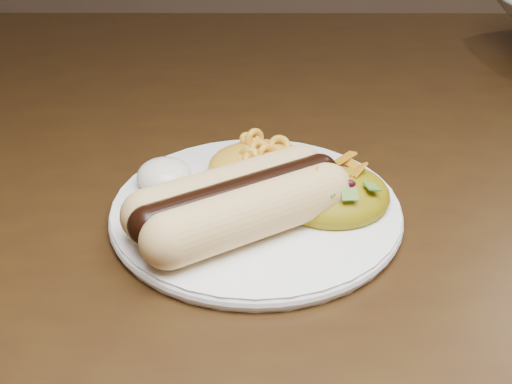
{
  "coord_description": "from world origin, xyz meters",
  "views": [
    {
      "loc": [
        -0.11,
        -0.57,
        1.02
      ],
      "look_at": [
        -0.11,
        -0.17,
        0.77
      ],
      "focal_mm": 42.0,
      "sensor_mm": 36.0,
      "label": 1
    }
  ],
  "objects": [
    {
      "name": "table",
      "position": [
        0.0,
        0.0,
        0.66
      ],
      "size": [
        1.6,
        0.9,
        0.75
      ],
      "color": "black",
      "rests_on": "floor"
    },
    {
      "name": "plate",
      "position": [
        -0.11,
        -0.17,
        0.76
      ],
      "size": [
        0.26,
        0.26,
        0.01
      ],
      "primitive_type": "cylinder",
      "rotation": [
        0.0,
        0.0,
        0.16
      ],
      "color": "white",
      "rests_on": "table"
    },
    {
      "name": "hotdog",
      "position": [
        -0.12,
        -0.2,
        0.78
      ],
      "size": [
        0.14,
        0.13,
        0.04
      ],
      "rotation": [
        0.0,
        0.0,
        0.55
      ],
      "color": "#F0D168",
      "rests_on": "plate"
    },
    {
      "name": "mac_and_cheese",
      "position": [
        -0.1,
        -0.11,
        0.78
      ],
      "size": [
        0.1,
        0.09,
        0.04
      ],
      "primitive_type": "ellipsoid",
      "rotation": [
        0.0,
        0.0,
        -0.11
      ],
      "color": "yellow",
      "rests_on": "plate"
    },
    {
      "name": "sour_cream",
      "position": [
        -0.18,
        -0.14,
        0.78
      ],
      "size": [
        0.06,
        0.06,
        0.03
      ],
      "primitive_type": "ellipsoid",
      "rotation": [
        0.0,
        0.0,
        0.4
      ],
      "color": "white",
      "rests_on": "plate"
    },
    {
      "name": "taco_salad",
      "position": [
        -0.05,
        -0.16,
        0.78
      ],
      "size": [
        0.09,
        0.09,
        0.04
      ],
      "rotation": [
        0.0,
        0.0,
        0.35
      ],
      "color": "#A86303",
      "rests_on": "plate"
    },
    {
      "name": "fork",
      "position": [
        -0.13,
        -0.14,
        0.75
      ],
      "size": [
        0.03,
        0.14,
        0.0
      ],
      "primitive_type": "cube",
      "rotation": [
        0.0,
        0.0,
        -0.1
      ],
      "color": "white",
      "rests_on": "table"
    }
  ]
}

